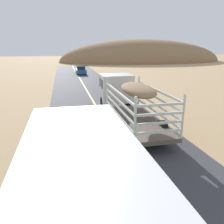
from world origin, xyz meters
The scene contains 3 objects.
livestock_truck centered at (1.52, 13.50, 1.79)m, with size 2.53×9.70×3.02m.
car_far centered at (0.72, 40.66, 0.69)m, with size 1.80×4.40×1.46m.
distant_hill centered at (24.28, 70.93, 0.00)m, with size 55.77×27.06×14.62m, color olive.
Camera 1 is at (-2.74, -1.74, 5.16)m, focal length 35.08 mm.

